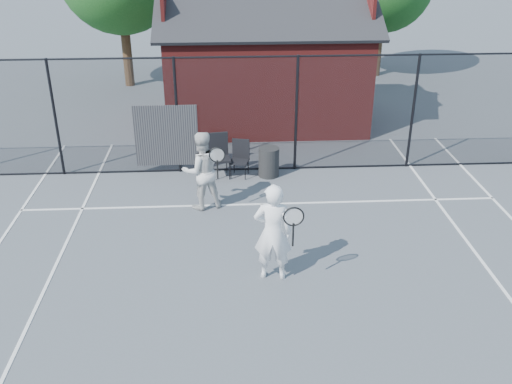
{
  "coord_description": "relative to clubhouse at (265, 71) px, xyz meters",
  "views": [
    {
      "loc": [
        -0.79,
        -8.72,
        6.06
      ],
      "look_at": [
        -0.22,
        1.41,
        1.1
      ],
      "focal_mm": 40.0,
      "sensor_mm": 36.0,
      "label": 1
    }
  ],
  "objects": [
    {
      "name": "clubhouse",
      "position": [
        0.0,
        0.0,
        0.0
      ],
      "size": [
        6.5,
        4.36,
        4.19
      ],
      "color": "maroon",
      "rests_on": "ground"
    },
    {
      "name": "chair_right",
      "position": [
        -0.96,
        -4.4,
        -1.14
      ],
      "size": [
        0.54,
        0.56,
        0.93
      ],
      "primitive_type": "cube",
      "rotation": [
        0.0,
        0.0,
        -0.25
      ],
      "color": "black",
      "rests_on": "ground"
    },
    {
      "name": "fence",
      "position": [
        -0.8,
        -4.0,
        -0.16
      ],
      "size": [
        22.04,
        3.0,
        3.0
      ],
      "color": "black",
      "rests_on": "ground"
    },
    {
      "name": "player_front",
      "position": [
        -0.49,
        -8.94,
        -0.66
      ],
      "size": [
        0.87,
        0.66,
        1.89
      ],
      "color": "white",
      "rests_on": "ground"
    },
    {
      "name": "chair_left",
      "position": [
        -1.47,
        -4.4,
        -1.06
      ],
      "size": [
        0.61,
        0.62,
        1.1
      ],
      "primitive_type": "cube",
      "rotation": [
        0.0,
        0.0,
        0.16
      ],
      "color": "black",
      "rests_on": "ground"
    },
    {
      "name": "player_back",
      "position": [
        -1.85,
        -6.05,
        -0.7
      ],
      "size": [
        1.07,
        0.92,
        1.82
      ],
      "color": "silver",
      "rests_on": "ground"
    },
    {
      "name": "ground",
      "position": [
        -0.5,
        -9.0,
        -1.61
      ],
      "size": [
        80.0,
        80.0,
        0.0
      ],
      "primitive_type": "plane",
      "color": "#4B5256",
      "rests_on": "ground"
    },
    {
      "name": "waste_bin",
      "position": [
        -0.22,
        -4.4,
        -1.23
      ],
      "size": [
        0.58,
        0.58,
        0.76
      ],
      "primitive_type": "cylinder",
      "rotation": [
        0.0,
        0.0,
        -0.12
      ],
      "color": "#242424",
      "rests_on": "ground"
    },
    {
      "name": "court_lines",
      "position": [
        -0.5,
        -10.32,
        -1.6
      ],
      "size": [
        11.02,
        18.0,
        0.01
      ],
      "color": "silver",
      "rests_on": "ground"
    }
  ]
}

